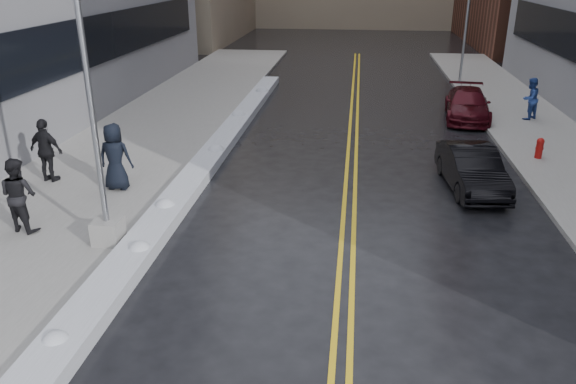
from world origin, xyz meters
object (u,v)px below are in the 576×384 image
(pedestrian_c, at_px, (115,157))
(pedestrian_east, at_px, (530,99))
(car_black, at_px, (472,169))
(pedestrian_d, at_px, (46,151))
(lamppost, at_px, (97,150))
(traffic_signal, at_px, (466,23))
(car_maroon, at_px, (467,104))
(pedestrian_b, at_px, (19,195))
(fire_hydrant, at_px, (540,147))

(pedestrian_c, xyz_separation_m, pedestrian_east, (14.54, 10.07, -0.11))
(car_black, bearing_deg, pedestrian_d, -179.90)
(lamppost, relative_size, traffic_signal, 1.27)
(pedestrian_east, xyz_separation_m, car_maroon, (-2.55, 0.28, -0.39))
(lamppost, xyz_separation_m, pedestrian_east, (13.35, 13.50, -1.48))
(pedestrian_b, distance_m, pedestrian_east, 20.51)
(lamppost, height_order, car_maroon, lamppost)
(fire_hydrant, bearing_deg, traffic_signal, 92.05)
(traffic_signal, relative_size, pedestrian_d, 3.01)
(traffic_signal, relative_size, pedestrian_c, 2.96)
(pedestrian_d, relative_size, car_black, 0.50)
(fire_hydrant, height_order, pedestrian_d, pedestrian_d)
(pedestrian_b, height_order, pedestrian_c, pedestrian_c)
(fire_hydrant, height_order, pedestrian_b, pedestrian_b)
(pedestrian_b, relative_size, pedestrian_d, 0.97)
(pedestrian_east, bearing_deg, pedestrian_c, -6.09)
(pedestrian_c, bearing_deg, traffic_signal, -124.85)
(lamppost, xyz_separation_m, car_maroon, (10.80, 13.78, -1.88))
(pedestrian_b, distance_m, car_black, 12.82)
(traffic_signal, height_order, pedestrian_d, traffic_signal)
(traffic_signal, distance_m, car_maroon, 8.73)
(pedestrian_d, relative_size, car_maroon, 0.44)
(fire_hydrant, distance_m, traffic_signal, 14.30)
(pedestrian_c, xyz_separation_m, car_black, (10.66, 1.67, -0.50))
(lamppost, distance_m, traffic_signal, 24.98)
(traffic_signal, distance_m, pedestrian_b, 25.96)
(pedestrian_b, height_order, car_black, pedestrian_b)
(car_maroon, bearing_deg, car_black, -92.43)
(fire_hydrant, relative_size, pedestrian_c, 0.36)
(fire_hydrant, height_order, pedestrian_east, pedestrian_east)
(traffic_signal, xyz_separation_m, pedestrian_east, (1.55, -8.50, -2.35))
(pedestrian_b, bearing_deg, pedestrian_d, -56.37)
(pedestrian_d, bearing_deg, lamppost, 146.34)
(pedestrian_b, relative_size, car_maroon, 0.42)
(car_black, bearing_deg, car_maroon, 75.74)
(traffic_signal, bearing_deg, car_black, -97.82)
(lamppost, height_order, car_black, lamppost)
(pedestrian_b, bearing_deg, pedestrian_east, -124.93)
(car_black, bearing_deg, pedestrian_b, -164.17)
(car_black, bearing_deg, pedestrian_c, -176.67)
(pedestrian_b, relative_size, car_black, 0.48)
(fire_hydrant, bearing_deg, car_maroon, 104.56)
(pedestrian_d, height_order, car_black, pedestrian_d)
(fire_hydrant, relative_size, pedestrian_b, 0.38)
(traffic_signal, distance_m, pedestrian_c, 22.77)
(pedestrian_b, distance_m, pedestrian_d, 3.56)
(fire_hydrant, xyz_separation_m, traffic_signal, (-0.50, 14.00, 2.85))
(pedestrian_b, xyz_separation_m, car_maroon, (13.25, 13.35, -0.45))
(fire_hydrant, bearing_deg, pedestrian_c, -161.28)
(pedestrian_b, distance_m, car_maroon, 18.82)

